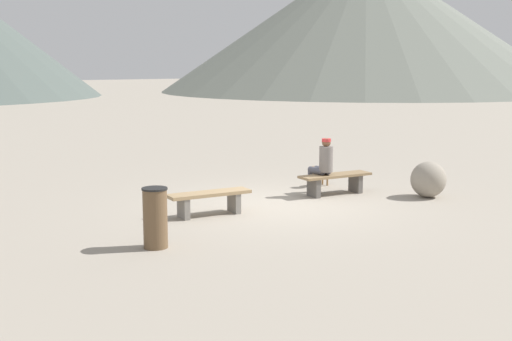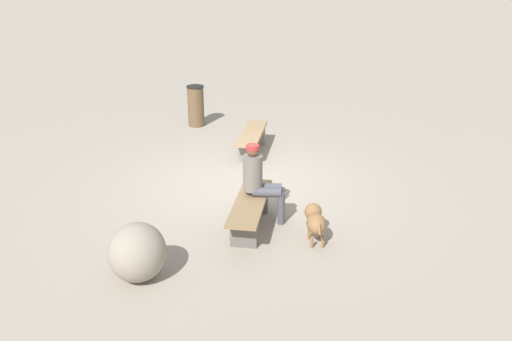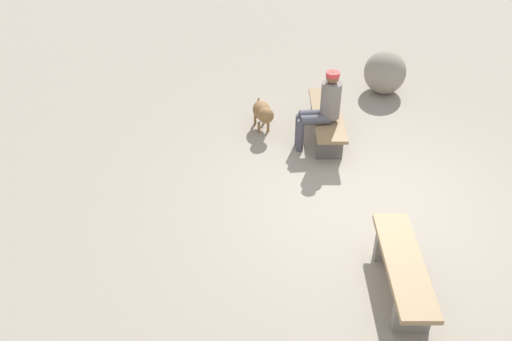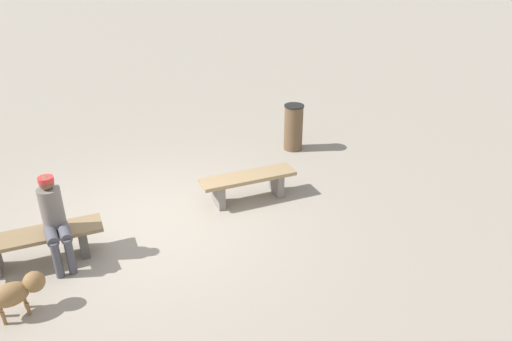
{
  "view_description": "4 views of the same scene",
  "coord_description": "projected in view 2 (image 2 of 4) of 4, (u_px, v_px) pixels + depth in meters",
  "views": [
    {
      "loc": [
        -8.22,
        -10.38,
        2.9
      ],
      "look_at": [
        0.32,
        1.27,
        0.53
      ],
      "focal_mm": 45.56,
      "sensor_mm": 36.0,
      "label": 1
    },
    {
      "loc": [
        9.53,
        0.37,
        4.15
      ],
      "look_at": [
        0.29,
        0.19,
        0.4
      ],
      "focal_mm": 39.78,
      "sensor_mm": 36.0,
      "label": 2
    },
    {
      "loc": [
        -5.93,
        2.28,
        4.83
      ],
      "look_at": [
        0.39,
        1.44,
        0.37
      ],
      "focal_mm": 39.77,
      "sensor_mm": 36.0,
      "label": 3
    },
    {
      "loc": [
        1.92,
        6.44,
        4.19
      ],
      "look_at": [
        -1.51,
        0.63,
        0.83
      ],
      "focal_mm": 34.03,
      "sensor_mm": 36.0,
      "label": 4
    }
  ],
  "objects": [
    {
      "name": "ground",
      "position": [
        246.0,
        186.0,
        10.41
      ],
      "size": [
        210.0,
        210.0,
        0.06
      ],
      "primitive_type": "cube",
      "color": "#9E9384"
    },
    {
      "name": "bench_left",
      "position": [
        252.0,
        138.0,
        11.83
      ],
      "size": [
        1.69,
        0.64,
        0.46
      ],
      "rotation": [
        0.0,
        0.0,
        -0.13
      ],
      "color": "gray",
      "rests_on": "ground"
    },
    {
      "name": "bench_right",
      "position": [
        250.0,
        209.0,
        8.71
      ],
      "size": [
        1.77,
        0.68,
        0.46
      ],
      "rotation": [
        0.0,
        0.0,
        -0.13
      ],
      "color": "#605B56",
      "rests_on": "ground"
    },
    {
      "name": "seated_person",
      "position": [
        260.0,
        179.0,
        8.78
      ],
      "size": [
        0.34,
        0.66,
        1.29
      ],
      "rotation": [
        0.0,
        0.0,
        -0.05
      ],
      "color": "slate",
      "rests_on": "ground"
    },
    {
      "name": "dog",
      "position": [
        315.0,
        220.0,
        8.34
      ],
      "size": [
        0.72,
        0.33,
        0.51
      ],
      "rotation": [
        0.0,
        0.0,
        3.24
      ],
      "color": "olive",
      "rests_on": "ground"
    },
    {
      "name": "trash_bin",
      "position": [
        196.0,
        106.0,
        13.54
      ],
      "size": [
        0.41,
        0.41,
        0.97
      ],
      "color": "brown",
      "rests_on": "ground"
    },
    {
      "name": "boulder",
      "position": [
        137.0,
        252.0,
        7.36
      ],
      "size": [
        0.97,
        0.95,
        0.79
      ],
      "primitive_type": "ellipsoid",
      "rotation": [
        0.0,
        0.0,
        2.84
      ],
      "color": "gray",
      "rests_on": "ground"
    }
  ]
}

